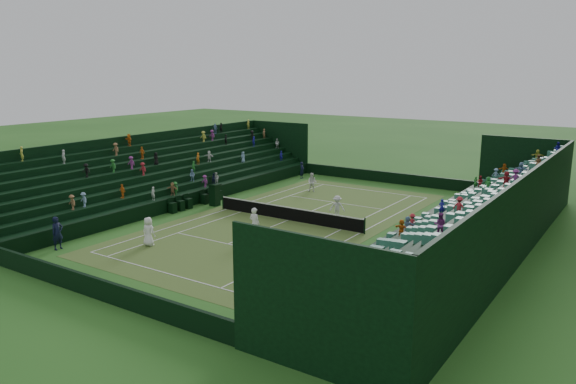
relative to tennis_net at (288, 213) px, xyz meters
name	(u,v)px	position (x,y,z in m)	size (l,w,h in m)	color
ground	(288,221)	(0.00, 0.00, -0.53)	(160.00, 160.00, 0.00)	#265B1C
court_surface	(288,220)	(0.00, 0.00, -0.52)	(12.97, 26.77, 0.01)	#3A7C29
perimeter_wall_north	(385,177)	(0.00, 15.88, -0.03)	(17.17, 0.20, 1.00)	black
perimeter_wall_south	(93,287)	(0.00, -15.88, -0.03)	(17.17, 0.20, 1.00)	black
perimeter_wall_east	(405,233)	(8.48, 0.00, -0.03)	(0.20, 31.77, 1.00)	black
perimeter_wall_west	(196,198)	(-8.48, 0.00, -0.03)	(0.20, 31.77, 1.00)	black
north_grandstand	(477,227)	(12.66, 0.00, 1.02)	(6.60, 32.00, 4.90)	black
south_grandstand	(157,179)	(-12.66, 0.00, 1.02)	(6.60, 32.00, 4.90)	black
tennis_net	(288,213)	(0.00, 0.00, 0.00)	(11.67, 0.10, 1.06)	black
umpire_chair	(214,192)	(-7.03, 0.50, 0.54)	(0.79, 0.79, 2.49)	black
courtside_chairs	(196,201)	(-8.07, -0.40, -0.11)	(0.50, 5.47, 1.09)	black
player_near_west	(148,232)	(-3.68, -9.17, 0.33)	(0.84, 0.55, 1.72)	white
player_near_east	(255,224)	(0.74, -4.74, 0.47)	(0.73, 0.48, 1.99)	white
player_far_west	(312,182)	(-3.40, 8.75, 0.28)	(0.79, 0.61, 1.62)	silver
player_far_east	(337,207)	(2.56, 2.27, 0.29)	(1.06, 0.61, 1.64)	silver
line_judge_north	(302,170)	(-7.31, 13.31, 0.26)	(0.57, 0.38, 1.57)	black
line_judge_south	(57,233)	(-7.50, -12.54, 0.44)	(0.71, 0.46, 1.94)	black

